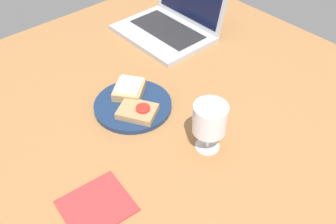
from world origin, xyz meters
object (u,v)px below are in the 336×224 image
sandwich_with_cheese (128,90)px  napkin (97,206)px  plate (133,105)px  wine_glass (210,120)px  sandwich_with_tomato (138,111)px  laptop (172,21)px

sandwich_with_cheese → napkin: (24.50, -27.21, -2.71)cm
plate → wine_glass: (24.07, 4.78, 8.52)cm
sandwich_with_tomato → wine_glass: wine_glass is taller
napkin → wine_glass: bearing=82.9°
sandwich_with_tomato → laptop: size_ratio=0.38×
sandwich_with_tomato → wine_glass: size_ratio=0.92×
wine_glass → laptop: (-47.47, 30.88, -5.12)cm
wine_glass → laptop: laptop is taller
plate → sandwich_with_cheese: sandwich_with_cheese is taller
plate → sandwich_with_cheese: 5.04cm
wine_glass → sandwich_with_tomato: bearing=-162.2°
napkin → laptop: bearing=125.5°
sandwich_with_cheese → laptop: laptop is taller
sandwich_with_cheese → laptop: bearing=119.4°
wine_glass → laptop: size_ratio=0.42×
sandwich_with_tomato → wine_glass: bearing=17.8°
sandwich_with_cheese → wine_glass: (28.30, 3.14, 6.33)cm
laptop → sandwich_with_cheese: bearing=-60.6°
plate → laptop: laptop is taller
sandwich_with_cheese → sandwich_with_tomato: bearing=-20.5°
plate → laptop: bearing=123.3°
sandwich_with_cheese → napkin: 36.71cm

